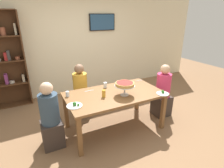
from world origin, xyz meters
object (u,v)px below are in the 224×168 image
(dining_table, at_px, (114,97))
(cutlery_fork_far, at_px, (121,83))
(diner_head_east, at_px, (162,94))
(salad_plate_far_diner, at_px, (163,93))
(beer_glass_amber_tall, at_px, (104,93))
(cutlery_fork_near, at_px, (89,91))
(cutlery_knife_near, at_px, (139,81))
(diner_head_west, at_px, (51,120))
(water_glass_clear_far, at_px, (105,85))
(television, at_px, (102,22))
(salad_plate_near_diner, at_px, (75,105))
(water_glass_clear_near, at_px, (68,94))
(diner_far_left, at_px, (81,94))
(deep_dish_pizza_stand, at_px, (125,85))

(dining_table, relative_size, cutlery_fork_far, 9.87)
(diner_head_east, relative_size, salad_plate_far_diner, 5.08)
(beer_glass_amber_tall, distance_m, cutlery_fork_near, 0.40)
(dining_table, distance_m, beer_glass_amber_tall, 0.28)
(cutlery_fork_near, relative_size, cutlery_knife_near, 1.00)
(diner_head_west, bearing_deg, cutlery_fork_far, 14.37)
(water_glass_clear_far, height_order, cutlery_knife_near, water_glass_clear_far)
(salad_plate_far_diner, bearing_deg, dining_table, 151.34)
(dining_table, height_order, salad_plate_far_diner, salad_plate_far_diner)
(television, bearing_deg, salad_plate_near_diner, -123.77)
(diner_head_west, height_order, water_glass_clear_near, diner_head_west)
(water_glass_clear_near, xyz_separation_m, water_glass_clear_far, (0.77, 0.08, 0.01))
(dining_table, bearing_deg, cutlery_knife_near, 24.19)
(cutlery_knife_near, bearing_deg, water_glass_clear_near, 2.85)
(salad_plate_near_diner, xyz_separation_m, water_glass_clear_near, (-0.01, 0.42, 0.03))
(diner_far_left, height_order, water_glass_clear_far, diner_far_left)
(diner_head_east, xyz_separation_m, water_glass_clear_near, (-1.97, 0.28, 0.30))
(diner_head_east, distance_m, deep_dish_pizza_stand, 1.14)
(television, relative_size, salad_plate_far_diner, 3.28)
(dining_table, relative_size, salad_plate_near_diner, 7.11)
(diner_head_east, bearing_deg, salad_plate_far_diner, 46.04)
(diner_far_left, xyz_separation_m, deep_dish_pizza_stand, (0.53, -0.96, 0.45))
(diner_far_left, xyz_separation_m, salad_plate_far_diner, (1.18, -1.23, 0.26))
(salad_plate_far_diner, bearing_deg, cutlery_knife_near, 88.36)
(diner_head_west, height_order, deep_dish_pizza_stand, diner_head_west)
(cutlery_fork_far, bearing_deg, dining_table, 61.52)
(diner_head_west, xyz_separation_m, water_glass_clear_near, (0.36, 0.24, 0.30))
(television, xyz_separation_m, diner_head_east, (0.45, -2.13, -1.41))
(diner_far_left, relative_size, beer_glass_amber_tall, 8.82)
(television, height_order, diner_head_east, television)
(diner_head_west, relative_size, cutlery_fork_far, 6.39)
(diner_far_left, height_order, water_glass_clear_near, diner_far_left)
(diner_far_left, distance_m, beer_glass_amber_tall, 0.93)
(diner_head_west, bearing_deg, water_glass_clear_near, 34.20)
(diner_head_west, xyz_separation_m, deep_dish_pizza_stand, (1.29, -0.17, 0.45))
(television, relative_size, cutlery_knife_near, 4.13)
(cutlery_fork_near, bearing_deg, water_glass_clear_near, 9.51)
(salad_plate_far_diner, distance_m, water_glass_clear_far, 1.11)
(deep_dish_pizza_stand, bearing_deg, cutlery_knife_near, 37.05)
(diner_far_left, distance_m, deep_dish_pizza_stand, 1.18)
(salad_plate_far_diner, height_order, beer_glass_amber_tall, beer_glass_amber_tall)
(salad_plate_far_diner, bearing_deg, cutlery_fork_far, 115.34)
(salad_plate_near_diner, height_order, beer_glass_amber_tall, beer_glass_amber_tall)
(salad_plate_far_diner, height_order, cutlery_fork_near, salad_plate_far_diner)
(water_glass_clear_near, xyz_separation_m, cutlery_fork_near, (0.43, 0.06, -0.04))
(diner_head_west, bearing_deg, cutlery_fork_near, 21.15)
(cutlery_fork_near, bearing_deg, diner_head_east, 168.94)
(salad_plate_far_diner, bearing_deg, diner_head_west, 167.17)
(diner_far_left, distance_m, cutlery_knife_near, 1.31)
(water_glass_clear_far, relative_size, cutlery_fork_far, 0.58)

